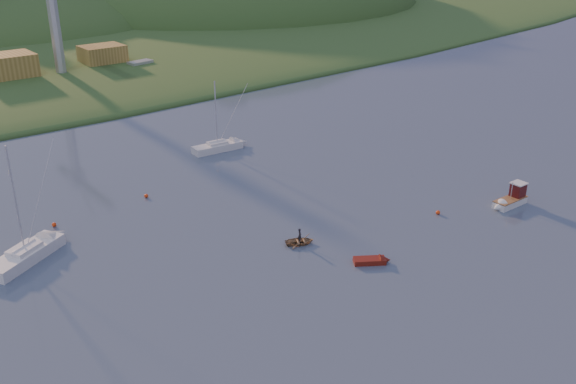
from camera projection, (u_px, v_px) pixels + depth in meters
hill_right at (230, 10)px, 241.06m from camera, size 150.00×130.00×60.00m
wharf at (73, 76)px, 136.44m from camera, size 42.00×16.00×2.40m
shed_west at (5, 67)px, 128.21m from camera, size 11.00×8.00×4.80m
shed_east at (103, 55)px, 141.23m from camera, size 9.00×7.00×4.00m
dock_crane at (54, 1)px, 125.82m from camera, size 3.20×28.00×20.30m
fishing_boat at (509, 200)px, 77.64m from camera, size 5.63×1.90×3.56m
sailboat_near at (25, 254)px, 65.26m from camera, size 9.13×6.84×12.47m
sailboat_far at (217, 146)px, 96.19m from camera, size 7.84×2.97×10.64m
canoe at (300, 241)px, 68.82m from camera, size 3.79×3.37×0.65m
paddler at (300, 237)px, 68.63m from camera, size 0.60×0.70×1.62m
red_tender at (377, 260)px, 65.14m from camera, size 3.87×3.19×1.29m
work_vessel at (141, 70)px, 141.67m from camera, size 13.01×6.34×3.21m
buoy_1 at (438, 212)px, 75.74m from camera, size 0.50×0.50×0.50m
buoy_2 at (54, 225)px, 72.74m from camera, size 0.50×0.50×0.50m
buoy_3 at (146, 196)px, 80.23m from camera, size 0.50×0.50×0.50m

